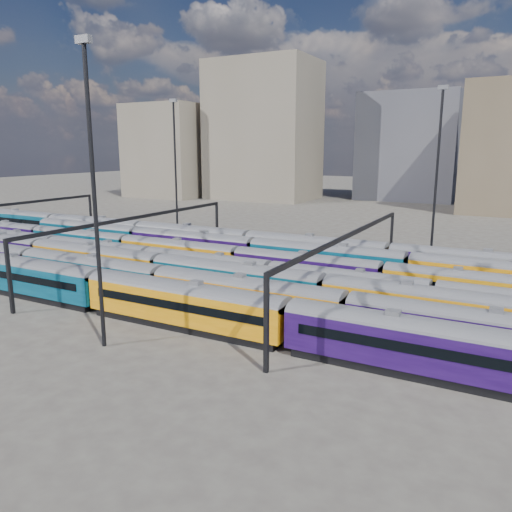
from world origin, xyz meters
The scene contains 13 objects.
ground centered at (0.00, 0.00, 0.00)m, with size 500.00×500.00×0.00m, color #433D39.
rake_0 centered at (-1.48, -15.00, 2.86)m, with size 110.32×3.23×5.45m.
rake_1 centered at (13.15, -10.00, 2.75)m, with size 127.33×3.10×5.23m.
rake_2 centered at (9.09, -5.00, 2.77)m, with size 128.46×3.13×5.28m.
rake_3 centered at (0.31, 0.00, 2.41)m, with size 111.91×2.73×4.58m.
rake_4 centered at (-17.03, 5.00, 2.54)m, with size 98.34×2.88×4.84m.
rake_5 centered at (14.49, 10.00, 2.82)m, with size 130.55×3.18×5.37m.
rake_6 centered at (-0.04, 15.00, 2.82)m, with size 152.54×3.19×5.37m.
gantry_1 centered at (-20.00, 0.00, 6.79)m, with size 0.35×40.35×8.03m.
gantry_2 centered at (10.00, 0.00, 6.79)m, with size 0.35×40.35×8.03m.
mast_1 centered at (-30.00, 22.00, 13.97)m, with size 1.40×0.50×25.60m.
mast_2 centered at (-5.00, -22.00, 13.97)m, with size 1.40×0.50×25.60m.
mast_3 centered at (15.00, 24.00, 13.97)m, with size 1.40×0.50×25.60m.
Camera 1 is at (26.29, -52.08, 17.05)m, focal length 35.00 mm.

